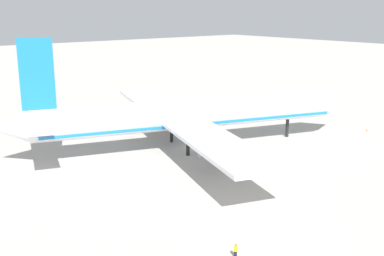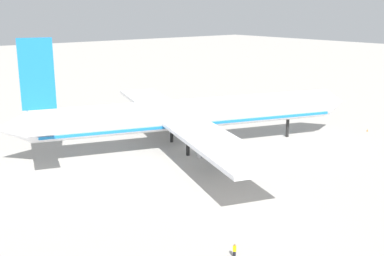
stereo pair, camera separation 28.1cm
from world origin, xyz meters
TOP-DOWN VIEW (x-y plane):
  - ground_plane at (0.00, 0.00)m, footprint 600.00×600.00m
  - airliner at (-1.28, 0.50)m, footprint 72.73×69.51m
  - ground_worker_1 at (-24.50, -37.71)m, footprint 0.56×0.56m
  - traffic_cone_0 at (39.40, -15.59)m, footprint 0.36×0.36m
  - traffic_cone_1 at (7.77, 42.85)m, footprint 0.36×0.36m

SIDE VIEW (x-z plane):
  - ground_plane at x=0.00m, z-range 0.00..0.00m
  - traffic_cone_0 at x=39.40m, z-range 0.00..0.55m
  - traffic_cone_1 at x=7.77m, z-range 0.00..0.55m
  - ground_worker_1 at x=-24.50m, z-range 0.02..1.77m
  - airliner at x=-1.28m, z-range -4.54..18.37m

